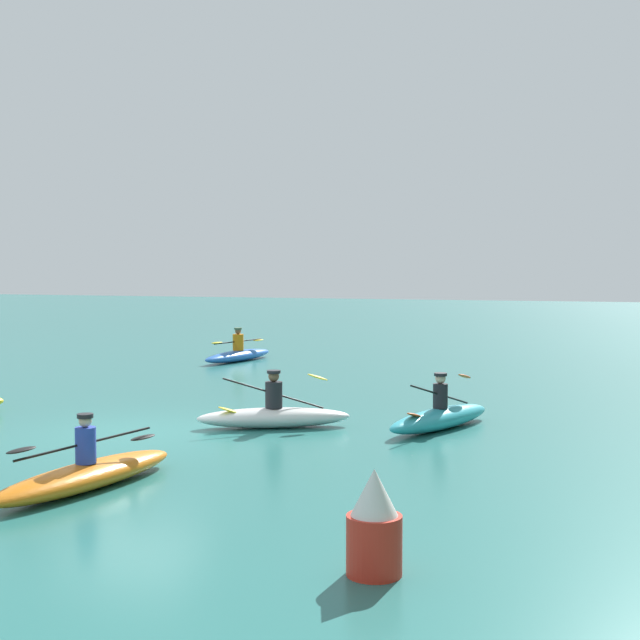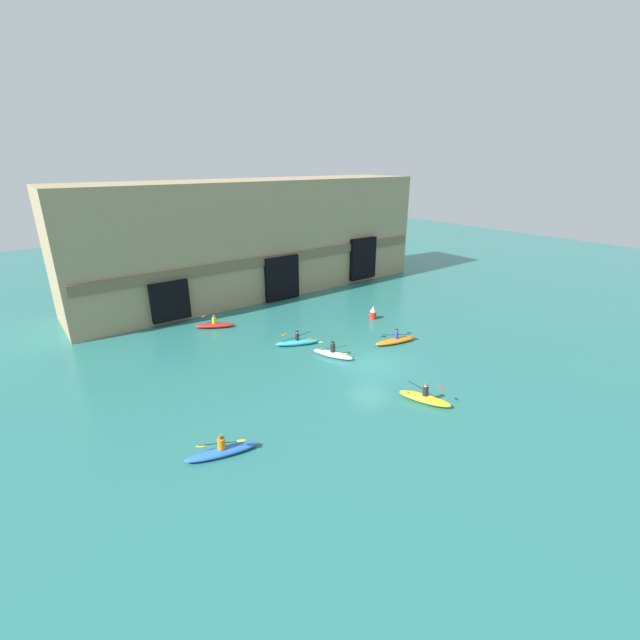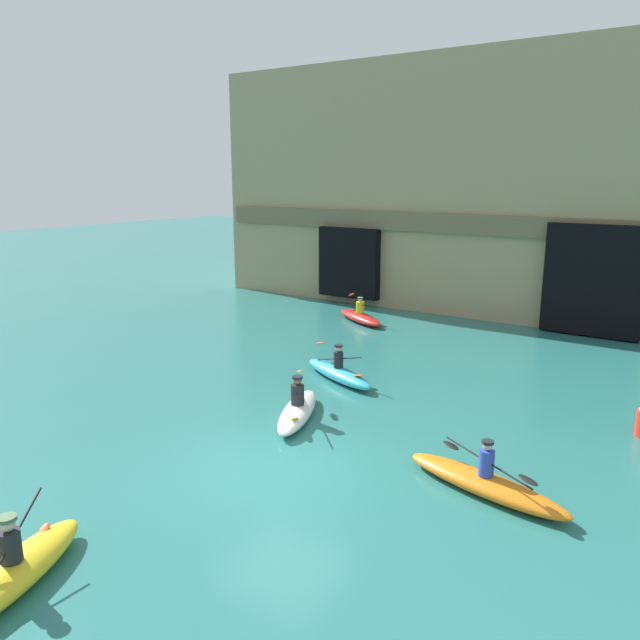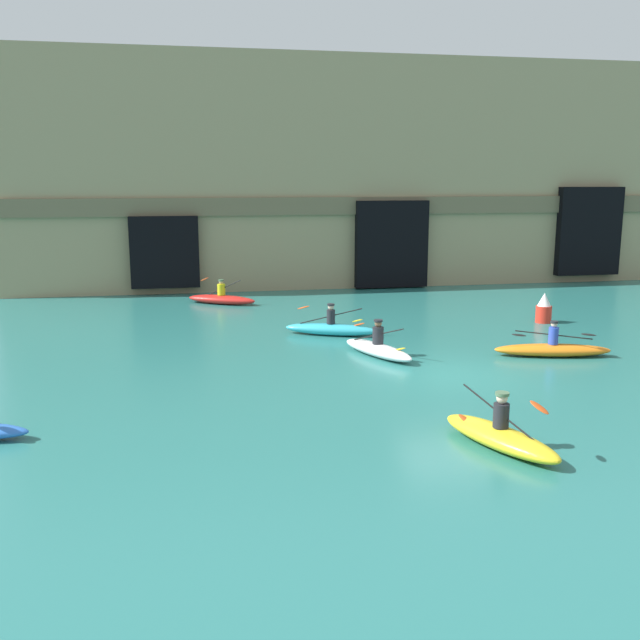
{
  "view_description": "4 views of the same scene",
  "coord_description": "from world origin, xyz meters",
  "views": [
    {
      "loc": [
        15.01,
        8.21,
        3.27
      ],
      "look_at": [
        -3.09,
        2.74,
        2.02
      ],
      "focal_mm": 50.0,
      "sensor_mm": 36.0,
      "label": 1
    },
    {
      "loc": [
        -18.23,
        -18.43,
        12.81
      ],
      "look_at": [
        -1.55,
        3.48,
        2.43
      ],
      "focal_mm": 24.0,
      "sensor_mm": 36.0,
      "label": 2
    },
    {
      "loc": [
        7.5,
        -9.55,
        6.02
      ],
      "look_at": [
        -3.1,
        5.92,
        1.64
      ],
      "focal_mm": 35.0,
      "sensor_mm": 36.0,
      "label": 3
    },
    {
      "loc": [
        -6.99,
        -18.03,
        5.36
      ],
      "look_at": [
        -2.67,
        4.68,
        0.71
      ],
      "focal_mm": 40.0,
      "sensor_mm": 36.0,
      "label": 4
    }
  ],
  "objects": [
    {
      "name": "kayak_white",
      "position": [
        -1.32,
        2.32,
        0.24
      ],
      "size": [
        1.88,
        3.05,
        1.13
      ],
      "rotation": [
        0.0,
        0.0,
        5.13
      ],
      "color": "white",
      "rests_on": "ground"
    },
    {
      "name": "kayak_red",
      "position": [
        -5.5,
        12.39,
        0.23
      ],
      "size": [
        3.09,
        2.22,
        1.14
      ],
      "rotation": [
        0.0,
        0.0,
        5.76
      ],
      "color": "red",
      "rests_on": "ground"
    },
    {
      "name": "kayak_orange",
      "position": [
        3.91,
        1.34,
        0.22
      ],
      "size": [
        3.6,
        1.52,
        1.09
      ],
      "rotation": [
        0.0,
        0.0,
        2.92
      ],
      "color": "orange",
      "rests_on": "ground"
    },
    {
      "name": "marker_buoy",
      "position": [
        6.14,
        6.12,
        0.52
      ],
      "size": [
        0.59,
        0.59,
        1.12
      ],
      "color": "red",
      "rests_on": "ground"
    },
    {
      "name": "ground_plane",
      "position": [
        0.0,
        0.0,
        0.0
      ],
      "size": [
        120.0,
        120.0,
        0.0
      ],
      "primitive_type": "plane",
      "color": "#28706B"
    },
    {
      "name": "kayak_cyan",
      "position": [
        -2.13,
        5.48,
        0.24
      ],
      "size": [
        3.21,
        1.92,
        1.1
      ],
      "rotation": [
        0.0,
        0.0,
        5.87
      ],
      "color": "#33B2C6",
      "rests_on": "ground"
    },
    {
      "name": "cliff_bluff",
      "position": [
        2.54,
        19.15,
        5.47
      ],
      "size": [
        35.74,
        7.75,
        11.01
      ],
      "color": "#9E8966",
      "rests_on": "ground"
    },
    {
      "name": "kayak_yellow",
      "position": [
        -0.89,
        -5.38,
        0.26
      ],
      "size": [
        1.83,
        3.08,
        1.18
      ],
      "rotation": [
        0.0,
        0.0,
        1.94
      ],
      "color": "yellow",
      "rests_on": "ground"
    }
  ]
}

